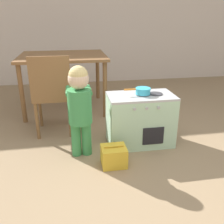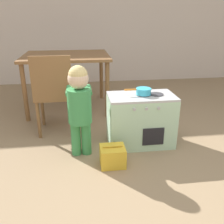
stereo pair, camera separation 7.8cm
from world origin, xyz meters
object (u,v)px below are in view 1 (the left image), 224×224
(toy_basket, at_px, (114,156))
(dining_chair_near, at_px, (52,93))
(child_figure, at_px, (80,102))
(dining_table, at_px, (63,62))
(play_kitchen, at_px, (140,119))
(toy_pot, at_px, (143,91))

(toy_basket, distance_m, dining_chair_near, 1.00)
(child_figure, xyz_separation_m, dining_table, (-0.15, 1.32, 0.14))
(toy_basket, xyz_separation_m, dining_table, (-0.42, 1.56, 0.59))
(play_kitchen, bearing_deg, dining_table, 122.81)
(toy_pot, height_order, dining_table, dining_table)
(play_kitchen, relative_size, toy_pot, 2.49)
(child_figure, height_order, dining_table, child_figure)
(toy_pot, xyz_separation_m, dining_chair_near, (-0.90, 0.37, -0.09))
(play_kitchen, distance_m, dining_chair_near, 0.99)
(play_kitchen, relative_size, dining_chair_near, 0.74)
(toy_pot, bearing_deg, dining_table, 123.27)
(play_kitchen, relative_size, toy_basket, 2.99)
(toy_basket, bearing_deg, dining_chair_near, 126.33)
(dining_table, xyz_separation_m, dining_chair_near, (-0.12, -0.82, -0.20))
(child_figure, xyz_separation_m, dining_chair_near, (-0.27, 0.50, -0.05))
(child_figure, distance_m, toy_basket, 0.57)
(play_kitchen, bearing_deg, toy_basket, -132.58)
(toy_basket, distance_m, dining_table, 1.72)
(dining_table, bearing_deg, play_kitchen, -57.19)
(toy_basket, bearing_deg, child_figure, 138.64)
(toy_pot, bearing_deg, play_kitchen, -177.89)
(play_kitchen, distance_m, toy_basket, 0.53)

